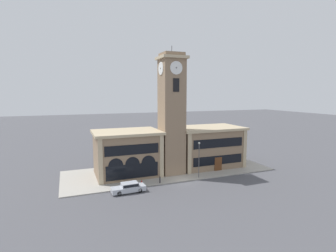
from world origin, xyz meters
TOP-DOWN VIEW (x-y plane):
  - ground_plane at (0.00, 0.00)m, footprint 300.00×300.00m
  - sidewalk_kerb at (0.00, 6.45)m, footprint 37.06×12.91m
  - clock_tower at (-0.00, 5.01)m, footprint 4.54×4.54m
  - town_hall_left_wing at (-7.54, 6.96)m, footprint 11.33×8.52m
  - town_hall_right_wing at (8.38, 6.97)m, footprint 13.01×8.52m
  - parked_car_near at (-9.13, -1.16)m, footprint 4.90×1.87m
  - street_lamp at (3.17, 0.70)m, footprint 0.36×0.36m
  - bollard at (-3.78, 0.54)m, footprint 0.18×0.18m
  - fire_hydrant at (-6.82, 0.28)m, footprint 0.22×0.22m

SIDE VIEW (x-z plane):
  - ground_plane at x=0.00m, z-range 0.00..0.00m
  - sidewalk_kerb at x=0.00m, z-range 0.00..0.15m
  - fire_hydrant at x=-6.82m, z-range 0.13..1.00m
  - bollard at x=-3.78m, z-range 0.14..1.20m
  - parked_car_near at x=-9.13m, z-range 0.03..1.45m
  - town_hall_right_wing at x=8.38m, z-range 0.03..7.76m
  - town_hall_left_wing at x=-7.54m, z-range 0.03..7.80m
  - street_lamp at x=3.17m, z-range 1.07..7.11m
  - clock_tower at x=0.00m, z-range -0.53..21.59m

